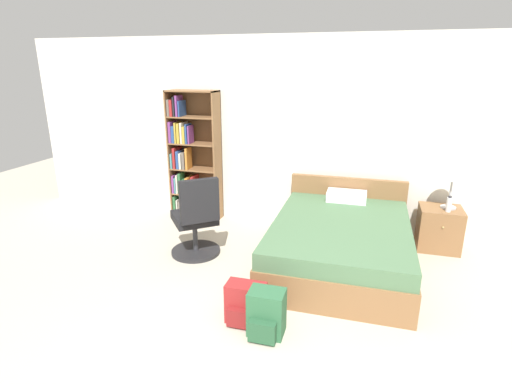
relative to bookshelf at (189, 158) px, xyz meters
name	(u,v)px	position (x,y,z in m)	size (l,w,h in m)	color
wall_back	(324,136)	(1.91, 0.21, 0.39)	(9.00, 0.06, 2.60)	silver
bookshelf	(189,158)	(0.00, 0.00, 0.00)	(0.72, 0.31, 1.88)	brown
bed	(340,241)	(2.28, -0.90, -0.64)	(1.51, 2.08, 0.78)	brown
office_chair	(196,222)	(0.62, -1.18, -0.47)	(0.71, 0.72, 1.01)	#232326
nightstand	(439,228)	(3.43, -0.16, -0.64)	(0.50, 0.46, 0.54)	brown
table_lamp	(453,174)	(3.50, -0.14, 0.05)	(0.27, 0.27, 0.54)	#B2B2B7
water_bottle	(449,204)	(3.48, -0.27, -0.28)	(0.06, 0.06, 0.19)	silver
backpack_green	(266,314)	(1.79, -2.39, -0.72)	(0.30, 0.30, 0.40)	#2D603D
backpack_red	(246,304)	(1.57, -2.27, -0.73)	(0.35, 0.25, 0.37)	maroon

